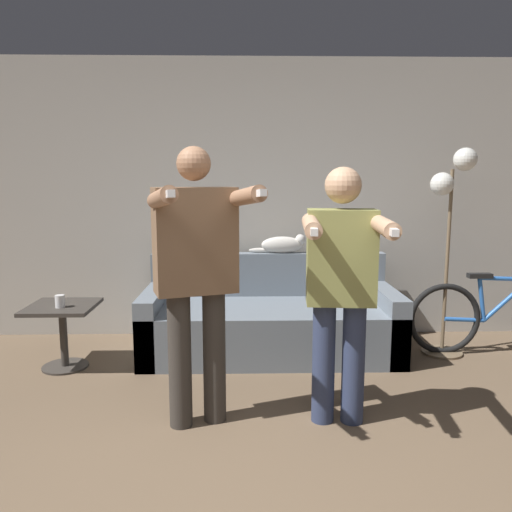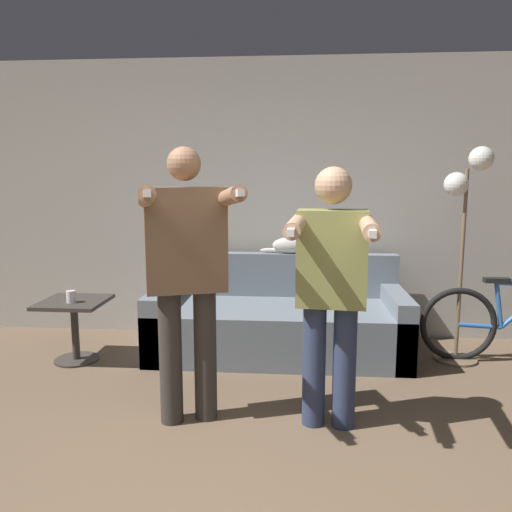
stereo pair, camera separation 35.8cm
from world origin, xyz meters
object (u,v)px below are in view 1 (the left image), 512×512
Objects in this scene: couch at (270,322)px; bicycle at (496,317)px; person_right at (341,280)px; side_table at (63,322)px; cat at (283,244)px; cup at (60,301)px; floor_lamp at (451,205)px; person_left at (196,267)px.

bicycle is at bearing -2.79° from couch.
person_right is 2.30m from side_table.
cat reaches higher than couch.
couch reaches higher than cup.
cup is at bearing -174.10° from floor_lamp.
person_right is (0.36, -1.30, 0.64)m from couch.
person_left is at bearing -175.49° from person_right.
person_right is at bearing -82.48° from cat.
side_table is at bearing -168.50° from couch.
side_table is (-3.17, -0.25, -0.91)m from floor_lamp.
bicycle is (3.61, 0.24, -0.05)m from side_table.
side_table is 0.34× the size of bicycle.
cat is 0.30× the size of floor_lamp.
floor_lamp reaches higher than cup.
cup is (-2.01, 0.89, -0.34)m from person_right.
cat is 5.40× the size of cup.
side_table is at bearing -158.95° from cat.
couch reaches higher than side_table.
person_left is 1.51m from cup.
person_right is 16.24× the size of cup.
floor_lamp is (1.36, -0.44, 0.39)m from cat.
couch is at bearing 13.96° from cup.
person_left is 1.07× the size of person_right.
bicycle reaches higher than cup.
cat is 2.00m from side_table.
person_right is 1.03× the size of bicycle.
floor_lamp is (1.14, 1.22, 0.39)m from person_right.
cup is (0.02, -0.07, 0.19)m from side_table.
bicycle is at bearing -13.97° from cat.
couch is 1.82m from floor_lamp.
person_left is at bearing -111.22° from cat.
person_right is at bearing -133.25° from floor_lamp.
cat is at bearing 166.03° from bicycle.
bicycle is (1.59, 1.21, -0.58)m from person_right.
couch is at bearing 50.82° from person_left.
cat is (0.64, 1.65, -0.09)m from person_left.
person_left reaches higher than side_table.
bicycle is (1.95, -0.09, 0.06)m from couch.
cup is 0.06× the size of bicycle.
floor_lamp is 1.06m from bicycle.
person_left is 2.81m from bicycle.
cup is (-1.79, -0.77, -0.34)m from cat.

